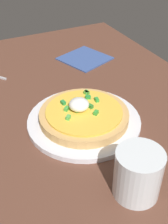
{
  "coord_description": "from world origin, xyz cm",
  "views": [
    {
      "loc": [
        51.41,
        -26.79,
        45.8
      ],
      "look_at": [
        3.14,
        -3.03,
        6.33
      ],
      "focal_mm": 46.59,
      "sensor_mm": 36.0,
      "label": 1
    }
  ],
  "objects_px": {
    "cup_far": "(137,175)",
    "napkin": "(85,58)",
    "plate": "(84,121)",
    "pizza": "(84,114)"
  },
  "relations": [
    {
      "from": "pizza",
      "to": "napkin",
      "type": "distance_m",
      "value": 0.34
    },
    {
      "from": "pizza",
      "to": "cup_far",
      "type": "xyz_separation_m",
      "value": [
        0.22,
        -0.0,
        0.02
      ]
    },
    {
      "from": "cup_far",
      "to": "pizza",
      "type": "bearing_deg",
      "value": 178.93
    },
    {
      "from": "cup_far",
      "to": "napkin",
      "type": "bearing_deg",
      "value": 163.25
    },
    {
      "from": "plate",
      "to": "napkin",
      "type": "distance_m",
      "value": 0.34
    },
    {
      "from": "pizza",
      "to": "cup_far",
      "type": "distance_m",
      "value": 0.22
    },
    {
      "from": "plate",
      "to": "pizza",
      "type": "relative_size",
      "value": 1.28
    },
    {
      "from": "pizza",
      "to": "plate",
      "type": "bearing_deg",
      "value": 34.57
    },
    {
      "from": "napkin",
      "to": "cup_far",
      "type": "bearing_deg",
      "value": -16.75
    },
    {
      "from": "pizza",
      "to": "cup_far",
      "type": "height_order",
      "value": "cup_far"
    }
  ]
}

